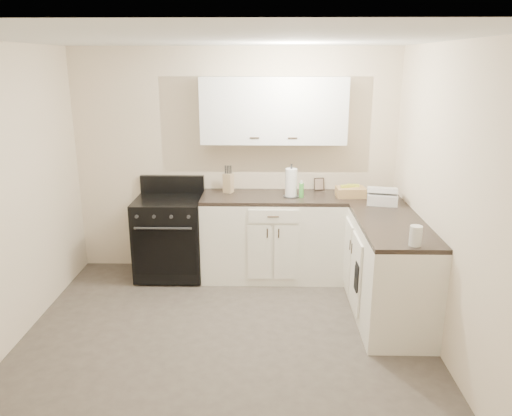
{
  "coord_description": "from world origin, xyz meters",
  "views": [
    {
      "loc": [
        0.35,
        -3.74,
        2.35
      ],
      "look_at": [
        0.25,
        0.85,
        0.99
      ],
      "focal_mm": 35.0,
      "sensor_mm": 36.0,
      "label": 1
    }
  ],
  "objects_px": {
    "stove": "(170,237)",
    "paper_towel": "(291,183)",
    "knife_block": "(228,183)",
    "wicker_basket": "(351,192)",
    "countertop_grill": "(382,198)"
  },
  "relations": [
    {
      "from": "stove",
      "to": "countertop_grill",
      "type": "relative_size",
      "value": 2.94
    },
    {
      "from": "paper_towel",
      "to": "stove",
      "type": "bearing_deg",
      "value": 179.41
    },
    {
      "from": "countertop_grill",
      "to": "knife_block",
      "type": "bearing_deg",
      "value": 177.98
    },
    {
      "from": "wicker_basket",
      "to": "knife_block",
      "type": "bearing_deg",
      "value": 173.39
    },
    {
      "from": "wicker_basket",
      "to": "stove",
      "type": "bearing_deg",
      "value": 179.94
    },
    {
      "from": "knife_block",
      "to": "paper_towel",
      "type": "bearing_deg",
      "value": 10.41
    },
    {
      "from": "knife_block",
      "to": "paper_towel",
      "type": "relative_size",
      "value": 0.7
    },
    {
      "from": "wicker_basket",
      "to": "paper_towel",
      "type": "bearing_deg",
      "value": -178.94
    },
    {
      "from": "stove",
      "to": "countertop_grill",
      "type": "xyz_separation_m",
      "value": [
        2.26,
        -0.25,
        0.53
      ]
    },
    {
      "from": "wicker_basket",
      "to": "countertop_grill",
      "type": "height_order",
      "value": "countertop_grill"
    },
    {
      "from": "stove",
      "to": "paper_towel",
      "type": "height_order",
      "value": "paper_towel"
    },
    {
      "from": "stove",
      "to": "knife_block",
      "type": "bearing_deg",
      "value": 13.15
    },
    {
      "from": "paper_towel",
      "to": "countertop_grill",
      "type": "distance_m",
      "value": 0.96
    },
    {
      "from": "knife_block",
      "to": "paper_towel",
      "type": "distance_m",
      "value": 0.71
    },
    {
      "from": "knife_block",
      "to": "countertop_grill",
      "type": "relative_size",
      "value": 0.72
    }
  ]
}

